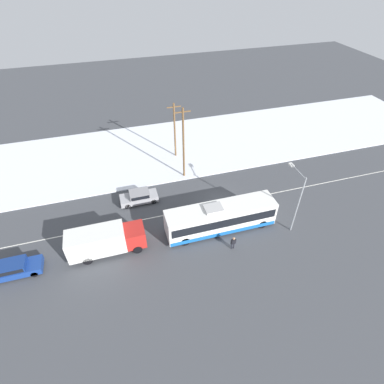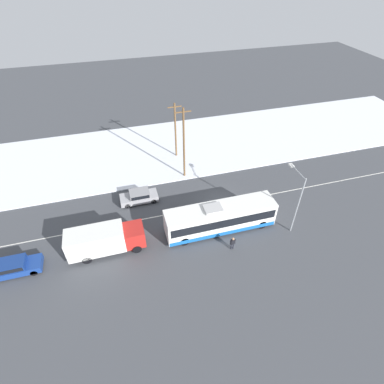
{
  "view_description": "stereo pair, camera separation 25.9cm",
  "coord_description": "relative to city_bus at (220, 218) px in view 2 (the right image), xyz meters",
  "views": [
    {
      "loc": [
        -10.37,
        -23.73,
        23.26
      ],
      "look_at": [
        -2.97,
        1.4,
        1.4
      ],
      "focal_mm": 28.0,
      "sensor_mm": 36.0,
      "label": 1
    },
    {
      "loc": [
        -10.12,
        -23.8,
        23.26
      ],
      "look_at": [
        -2.97,
        1.4,
        1.4
      ],
      "focal_mm": 28.0,
      "sensor_mm": 36.0,
      "label": 2
    }
  ],
  "objects": [
    {
      "name": "lane_marking_center",
      "position": [
        1.37,
        3.56,
        -1.57
      ],
      "size": [
        60.0,
        0.12,
        0.0
      ],
      "color": "silver",
      "rests_on": "ground_plane"
    },
    {
      "name": "streetlamp",
      "position": [
        7.07,
        -1.73,
        2.84
      ],
      "size": [
        0.36,
        2.86,
        6.86
      ],
      "color": "#9EA3A8",
      "rests_on": "ground_plane"
    },
    {
      "name": "ground_plane",
      "position": [
        1.37,
        3.56,
        -1.57
      ],
      "size": [
        120.0,
        120.0,
        0.0
      ],
      "primitive_type": "plane",
      "color": "#424449"
    },
    {
      "name": "parked_car_near_truck",
      "position": [
        -19.83,
        -0.06,
        -0.79
      ],
      "size": [
        4.69,
        1.8,
        1.43
      ],
      "color": "navy",
      "rests_on": "ground_plane"
    },
    {
      "name": "utility_pole_roadside",
      "position": [
        -1.2,
        9.94,
        3.31
      ],
      "size": [
        1.8,
        0.24,
        9.37
      ],
      "color": "brown",
      "rests_on": "ground_plane"
    },
    {
      "name": "pedestrian_at_stop",
      "position": [
        0.26,
        -2.92,
        -0.6
      ],
      "size": [
        0.57,
        0.25,
        1.57
      ],
      "color": "#23232D",
      "rests_on": "ground_plane"
    },
    {
      "name": "utility_pole_snowlot",
      "position": [
        -1.09,
        14.86,
        2.54
      ],
      "size": [
        1.8,
        0.24,
        7.84
      ],
      "color": "brown",
      "rests_on": "ground_plane"
    },
    {
      "name": "sedan_car",
      "position": [
        -7.47,
        6.62,
        -0.78
      ],
      "size": [
        4.29,
        1.8,
        1.44
      ],
      "rotation": [
        0.0,
        0.0,
        3.14
      ],
      "color": "#9E9EA3",
      "rests_on": "ground_plane"
    },
    {
      "name": "city_bus",
      "position": [
        0.0,
        0.0,
        0.0
      ],
      "size": [
        11.41,
        2.57,
        3.21
      ],
      "color": "white",
      "rests_on": "ground_plane"
    },
    {
      "name": "box_truck",
      "position": [
        -11.63,
        0.23,
        0.02
      ],
      "size": [
        7.25,
        2.3,
        2.85
      ],
      "color": "silver",
      "rests_on": "ground_plane"
    },
    {
      "name": "snow_lot",
      "position": [
        1.37,
        17.12,
        -1.51
      ],
      "size": [
        80.0,
        15.95,
        0.12
      ],
      "color": "silver",
      "rests_on": "ground_plane"
    }
  ]
}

